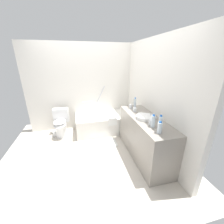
# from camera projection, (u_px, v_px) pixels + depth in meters

# --- Properties ---
(ground_plane) EXTENTS (3.62, 3.62, 0.00)m
(ground_plane) POSITION_uv_depth(u_px,v_px,m) (92.00, 151.00, 3.11)
(ground_plane) COLOR beige
(wall_back_tiled) EXTENTS (3.02, 0.10, 2.33)m
(wall_back_tiled) POSITION_uv_depth(u_px,v_px,m) (84.00, 88.00, 3.90)
(wall_back_tiled) COLOR silver
(wall_back_tiled) RESTS_ON ground_plane
(wall_right_mirror) EXTENTS (0.10, 2.95, 2.33)m
(wall_right_mirror) POSITION_uv_depth(u_px,v_px,m) (152.00, 96.00, 3.01)
(wall_right_mirror) COLOR silver
(wall_right_mirror) RESTS_ON ground_plane
(bathtub) EXTENTS (1.58, 0.80, 1.21)m
(bathtub) POSITION_uv_depth(u_px,v_px,m) (105.00, 122.00, 3.93)
(bathtub) COLOR white
(bathtub) RESTS_ON ground_plane
(toilet) EXTENTS (0.40, 0.57, 0.72)m
(toilet) POSITION_uv_depth(u_px,v_px,m) (61.00, 123.00, 3.64)
(toilet) COLOR white
(toilet) RESTS_ON ground_plane
(vanity_counter) EXTENTS (0.52, 1.59, 0.85)m
(vanity_counter) POSITION_uv_depth(u_px,v_px,m) (144.00, 137.00, 2.86)
(vanity_counter) COLOR gray
(vanity_counter) RESTS_ON ground_plane
(sink_basin) EXTENTS (0.33, 0.33, 0.06)m
(sink_basin) POSITION_uv_depth(u_px,v_px,m) (145.00, 117.00, 2.66)
(sink_basin) COLOR white
(sink_basin) RESTS_ON vanity_counter
(sink_faucet) EXTENTS (0.11, 0.15, 0.09)m
(sink_faucet) POSITION_uv_depth(u_px,v_px,m) (154.00, 116.00, 2.70)
(sink_faucet) COLOR silver
(sink_faucet) RESTS_ON vanity_counter
(water_bottle_0) EXTENTS (0.06, 0.06, 0.25)m
(water_bottle_0) POSITION_uv_depth(u_px,v_px,m) (160.00, 123.00, 2.22)
(water_bottle_0) COLOR silver
(water_bottle_0) RESTS_ON vanity_counter
(water_bottle_1) EXTENTS (0.07, 0.07, 0.20)m
(water_bottle_1) POSITION_uv_depth(u_px,v_px,m) (160.00, 128.00, 2.12)
(water_bottle_1) COLOR silver
(water_bottle_1) RESTS_ON vanity_counter
(water_bottle_2) EXTENTS (0.07, 0.07, 0.22)m
(water_bottle_2) POSITION_uv_depth(u_px,v_px,m) (153.00, 121.00, 2.32)
(water_bottle_2) COLOR silver
(water_bottle_2) RESTS_ON vanity_counter
(water_bottle_3) EXTENTS (0.06, 0.06, 0.25)m
(water_bottle_3) POSITION_uv_depth(u_px,v_px,m) (135.00, 103.00, 3.19)
(water_bottle_3) COLOR silver
(water_bottle_3) RESTS_ON vanity_counter
(drinking_glass_0) EXTENTS (0.07, 0.07, 0.09)m
(drinking_glass_0) POSITION_uv_depth(u_px,v_px,m) (151.00, 122.00, 2.42)
(drinking_glass_0) COLOR white
(drinking_glass_0) RESTS_ON vanity_counter
(drinking_glass_1) EXTENTS (0.07, 0.07, 0.10)m
(drinking_glass_1) POSITION_uv_depth(u_px,v_px,m) (131.00, 106.00, 3.22)
(drinking_glass_1) COLOR white
(drinking_glass_1) RESTS_ON vanity_counter
(drinking_glass_2) EXTENTS (0.08, 0.08, 0.08)m
(drinking_glass_2) POSITION_uv_depth(u_px,v_px,m) (135.00, 110.00, 3.03)
(drinking_glass_2) COLOR white
(drinking_glass_2) RESTS_ON vanity_counter
(soap_dish) EXTENTS (0.09, 0.06, 0.02)m
(soap_dish) POSITION_uv_depth(u_px,v_px,m) (141.00, 113.00, 2.92)
(soap_dish) COLOR white
(soap_dish) RESTS_ON vanity_counter
(bath_mat) EXTENTS (0.65, 0.38, 0.01)m
(bath_mat) POSITION_uv_depth(u_px,v_px,m) (103.00, 143.00, 3.40)
(bath_mat) COLOR white
(bath_mat) RESTS_ON ground_plane
(toilet_paper_roll) EXTENTS (0.11, 0.11, 0.12)m
(toilet_paper_roll) POSITION_uv_depth(u_px,v_px,m) (55.00, 134.00, 3.72)
(toilet_paper_roll) COLOR white
(toilet_paper_roll) RESTS_ON ground_plane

